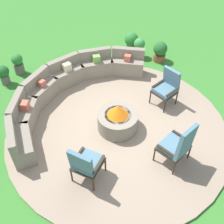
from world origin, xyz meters
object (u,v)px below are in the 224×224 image
(lounge_chair_front_left, at_px, (85,163))
(potted_plant_2, at_px, (139,47))
(potted_plant_1, at_px, (131,41))
(potted_plant_5, at_px, (4,74))
(potted_plant_3, at_px, (160,51))
(potted_plant_4, at_px, (18,63))
(lounge_chair_back_left, at_px, (167,86))
(curved_stone_bench, at_px, (67,88))
(fire_pit, at_px, (118,119))
(lounge_chair_front_right, at_px, (178,145))

(lounge_chair_front_left, relative_size, potted_plant_2, 1.63)
(potted_plant_2, bearing_deg, potted_plant_1, 79.82)
(lounge_chair_front_left, xyz_separation_m, potted_plant_5, (0.36, 4.19, -0.27))
(potted_plant_3, bearing_deg, potted_plant_5, 151.11)
(potted_plant_4, bearing_deg, lounge_chair_back_left, -61.60)
(curved_stone_bench, height_order, potted_plant_1, curved_stone_bench)
(lounge_chair_back_left, height_order, potted_plant_5, lounge_chair_back_left)
(fire_pit, height_order, curved_stone_bench, curved_stone_bench)
(fire_pit, xyz_separation_m, potted_plant_1, (2.86, 2.29, 0.04))
(lounge_chair_back_left, height_order, potted_plant_4, lounge_chair_back_left)
(lounge_chair_front_right, xyz_separation_m, lounge_chair_back_left, (1.38, 1.39, -0.03))
(curved_stone_bench, relative_size, potted_plant_3, 7.15)
(lounge_chair_front_right, relative_size, potted_plant_2, 1.76)
(lounge_chair_back_left, distance_m, potted_plant_3, 2.12)
(curved_stone_bench, relative_size, lounge_chair_back_left, 4.61)
(potted_plant_3, bearing_deg, fire_pit, -158.11)
(lounge_chair_front_right, xyz_separation_m, potted_plant_4, (-0.75, 5.35, -0.28))
(lounge_chair_back_left, distance_m, potted_plant_1, 2.81)
(lounge_chair_back_left, xyz_separation_m, potted_plant_2, (1.20, 2.06, -0.23))
(potted_plant_1, bearing_deg, potted_plant_5, 162.08)
(potted_plant_3, bearing_deg, curved_stone_bench, 171.33)
(lounge_chair_front_right, distance_m, potted_plant_4, 5.41)
(lounge_chair_front_left, relative_size, lounge_chair_back_left, 1.06)
(potted_plant_2, bearing_deg, potted_plant_5, 156.23)
(potted_plant_2, height_order, potted_plant_3, potted_plant_2)
(potted_plant_4, bearing_deg, lounge_chair_front_right, -81.98)
(lounge_chair_back_left, xyz_separation_m, potted_plant_5, (-2.70, 3.78, -0.26))
(potted_plant_1, distance_m, potted_plant_4, 3.72)
(lounge_chair_front_right, xyz_separation_m, potted_plant_3, (2.90, 2.84, -0.29))
(potted_plant_4, bearing_deg, potted_plant_1, -23.16)
(lounge_chair_front_right, bearing_deg, potted_plant_3, 41.62)
(fire_pit, bearing_deg, potted_plant_4, 98.42)
(curved_stone_bench, bearing_deg, potted_plant_2, 2.00)
(fire_pit, relative_size, curved_stone_bench, 0.21)
(lounge_chair_front_right, distance_m, lounge_chair_back_left, 1.96)
(curved_stone_bench, xyz_separation_m, potted_plant_2, (3.00, 0.10, -0.01))
(fire_pit, relative_size, potted_plant_3, 1.49)
(lounge_chair_front_right, xyz_separation_m, potted_plant_2, (2.58, 3.45, -0.26))
(potted_plant_4, bearing_deg, fire_pit, -81.58)
(lounge_chair_front_left, bearing_deg, potted_plant_1, 102.63)
(lounge_chair_front_right, relative_size, potted_plant_5, 1.92)
(lounge_chair_back_left, xyz_separation_m, potted_plant_3, (1.52, 1.45, -0.26))
(fire_pit, relative_size, lounge_chair_front_right, 0.85)
(fire_pit, height_order, lounge_chair_front_right, lounge_chair_front_right)
(potted_plant_3, distance_m, potted_plant_4, 4.43)
(potted_plant_2, distance_m, potted_plant_5, 4.26)
(curved_stone_bench, bearing_deg, lounge_chair_front_left, -118.21)
(curved_stone_bench, xyz_separation_m, potted_plant_4, (-0.34, 2.00, -0.03))
(potted_plant_4, bearing_deg, potted_plant_2, -29.55)
(fire_pit, distance_m, lounge_chair_front_right, 1.63)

